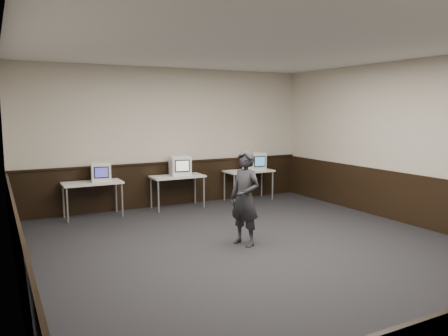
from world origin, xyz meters
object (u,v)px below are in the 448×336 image
object	(u,v)px
desk_center	(177,179)
emac_left	(101,172)
desk_right	(249,173)
emac_right	(255,161)
emac_center	(180,166)
person	(245,198)
desk_left	(92,185)

from	to	relation	value
desk_center	emac_left	size ratio (longest dim) A/B	2.56
desk_center	desk_right	size ratio (longest dim) A/B	1.00
emac_right	desk_center	bearing A→B (deg)	177.27
emac_center	desk_center	bearing A→B (deg)	-157.84
desk_center	desk_right	xyz separation A→B (m)	(1.90, 0.00, 0.00)
emac_center	emac_right	distance (m)	1.97
emac_left	person	bearing A→B (deg)	-53.03
desk_center	person	world-z (taller)	person
person	desk_left	bearing A→B (deg)	-169.02
desk_center	emac_center	world-z (taller)	emac_center
desk_right	emac_left	size ratio (longest dim) A/B	2.56
desk_left	person	world-z (taller)	person
desk_center	emac_left	distance (m)	1.74
desk_center	emac_left	world-z (taller)	emac_left
emac_left	emac_center	size ratio (longest dim) A/B	0.87
desk_left	person	xyz separation A→B (m)	(1.85, -3.11, 0.11)
emac_left	emac_right	xyz separation A→B (m)	(3.76, -0.04, 0.02)
desk_center	person	distance (m)	3.11
desk_left	person	bearing A→B (deg)	-59.26
desk_left	desk_center	world-z (taller)	same
emac_right	emac_center	bearing A→B (deg)	176.74
desk_right	emac_right	size ratio (longest dim) A/B	2.48
desk_center	emac_center	size ratio (longest dim) A/B	2.24
desk_right	emac_left	distance (m)	3.63
desk_left	person	distance (m)	3.62
desk_right	emac_center	distance (m)	1.85
desk_center	emac_center	distance (m)	0.30
desk_center	emac_right	distance (m)	2.07
emac_left	desk_center	bearing A→B (deg)	8.74
emac_left	desk_right	bearing A→B (deg)	8.78
desk_center	emac_right	bearing A→B (deg)	-0.98
desk_right	emac_right	distance (m)	0.33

